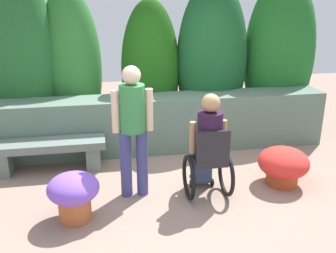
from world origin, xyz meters
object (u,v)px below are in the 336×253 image
at_px(flower_pot_purple_near, 283,165).
at_px(person_standing_companion, 133,124).
at_px(person_in_wheelchair, 208,149).
at_px(flower_pot_terracotta_by_wall, 74,193).
at_px(stone_bench, 48,151).

bearing_deg(flower_pot_purple_near, person_standing_companion, 178.31).
relative_size(person_in_wheelchair, flower_pot_purple_near, 1.99).
distance_m(person_standing_companion, flower_pot_terracotta_by_wall, 1.04).
relative_size(stone_bench, flower_pot_terracotta_by_wall, 2.78).
height_order(person_in_wheelchair, person_standing_companion, person_standing_companion).
distance_m(stone_bench, person_in_wheelchair, 2.30).
relative_size(stone_bench, flower_pot_purple_near, 2.39).
xyz_separation_m(person_in_wheelchair, flower_pot_purple_near, (1.07, 0.11, -0.35)).
relative_size(person_standing_companion, flower_pot_purple_near, 2.46).
height_order(person_standing_companion, flower_pot_purple_near, person_standing_companion).
distance_m(stone_bench, flower_pot_terracotta_by_wall, 1.40).
height_order(person_in_wheelchair, flower_pot_purple_near, person_in_wheelchair).
distance_m(stone_bench, person_standing_companion, 1.58).
bearing_deg(person_in_wheelchair, flower_pot_purple_near, 14.92).
xyz_separation_m(stone_bench, flower_pot_terracotta_by_wall, (0.42, -1.34, 0.02)).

